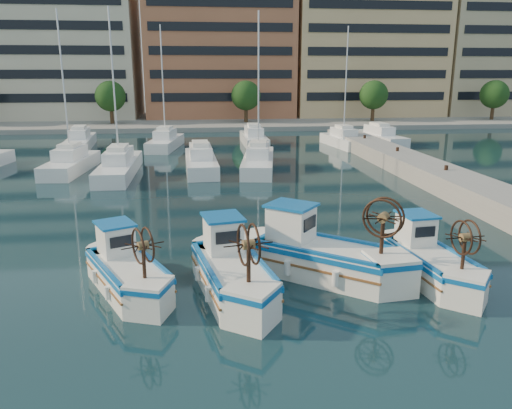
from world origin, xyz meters
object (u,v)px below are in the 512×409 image
(fishing_boat_a, at_px, (126,269))
(fishing_boat_d, at_px, (429,259))
(fishing_boat_c, at_px, (320,253))
(fishing_boat_b, at_px, (231,269))

(fishing_boat_a, bearing_deg, fishing_boat_d, -27.01)
(fishing_boat_c, relative_size, fishing_boat_d, 1.16)
(fishing_boat_a, xyz_separation_m, fishing_boat_c, (6.79, 0.38, 0.15))
(fishing_boat_b, height_order, fishing_boat_c, fishing_boat_c)
(fishing_boat_d, bearing_deg, fishing_boat_a, 172.47)
(fishing_boat_a, distance_m, fishing_boat_c, 6.80)
(fishing_boat_b, height_order, fishing_boat_d, fishing_boat_b)
(fishing_boat_b, relative_size, fishing_boat_d, 1.10)
(fishing_boat_c, distance_m, fishing_boat_d, 3.86)
(fishing_boat_a, relative_size, fishing_boat_b, 0.91)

